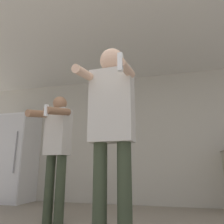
# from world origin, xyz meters

# --- Properties ---
(wall_back) EXTENTS (7.00, 0.06, 2.55)m
(wall_back) POSITION_xyz_m (0.00, 3.08, 1.27)
(wall_back) COLOR beige
(wall_back) RESTS_ON ground_plane
(ceiling_slab) EXTENTS (7.00, 3.57, 0.05)m
(ceiling_slab) POSITION_xyz_m (0.00, 1.53, 2.57)
(ceiling_slab) COLOR silver
(ceiling_slab) RESTS_ON wall_back
(refrigerator) EXTENTS (0.73, 0.66, 1.78)m
(refrigerator) POSITION_xyz_m (-2.53, 2.74, 0.89)
(refrigerator) COLOR white
(refrigerator) RESTS_ON ground_plane
(person_woman_foreground) EXTENTS (0.45, 0.53, 1.78)m
(person_woman_foreground) POSITION_xyz_m (0.14, 0.54, 1.07)
(person_woman_foreground) COLOR #38422D
(person_woman_foreground) RESTS_ON ground_plane
(person_man_side) EXTENTS (0.48, 0.59, 1.65)m
(person_man_side) POSITION_xyz_m (-0.83, 1.35, 0.97)
(person_man_side) COLOR #38422D
(person_man_side) RESTS_ON ground_plane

